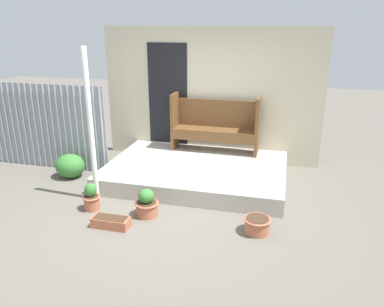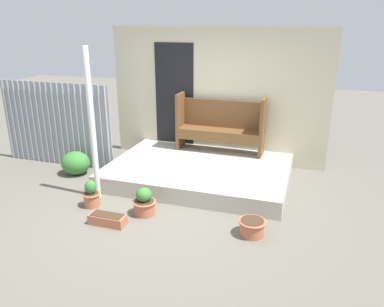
% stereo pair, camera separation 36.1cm
% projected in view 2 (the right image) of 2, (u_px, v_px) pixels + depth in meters
% --- Properties ---
extents(ground_plane, '(24.00, 24.00, 0.00)m').
position_uv_depth(ground_plane, '(167.00, 204.00, 5.79)').
color(ground_plane, '#666056').
extents(porch_slab, '(3.10, 2.17, 0.28)m').
position_uv_depth(porch_slab, '(199.00, 172.00, 6.66)').
color(porch_slab, '#B7B2A5').
rests_on(porch_slab, ground_plane).
extents(house_wall, '(4.30, 0.08, 2.60)m').
position_uv_depth(house_wall, '(214.00, 96.00, 7.29)').
color(house_wall, beige).
rests_on(house_wall, ground_plane).
extents(fence_corrugated, '(2.38, 0.05, 1.61)m').
position_uv_depth(fence_corrugated, '(56.00, 124.00, 7.19)').
color(fence_corrugated, gray).
rests_on(fence_corrugated, ground_plane).
extents(support_post, '(0.08, 0.08, 2.35)m').
position_uv_depth(support_post, '(92.00, 126.00, 5.66)').
color(support_post, white).
rests_on(support_post, ground_plane).
extents(bench, '(1.67, 0.42, 1.09)m').
position_uv_depth(bench, '(220.00, 123.00, 7.13)').
color(bench, brown).
rests_on(bench, porch_slab).
extents(flower_pot_left, '(0.27, 0.27, 0.42)m').
position_uv_depth(flower_pot_left, '(91.00, 195.00, 5.66)').
color(flower_pot_left, '#B76647').
rests_on(flower_pot_left, ground_plane).
extents(flower_pot_middle, '(0.35, 0.35, 0.41)m').
position_uv_depth(flower_pot_middle, '(144.00, 203.00, 5.43)').
color(flower_pot_middle, '#B76647').
rests_on(flower_pot_middle, ground_plane).
extents(flower_pot_right, '(0.37, 0.37, 0.22)m').
position_uv_depth(flower_pot_right, '(252.00, 227.00, 4.92)').
color(flower_pot_right, '#B76647').
rests_on(flower_pot_right, ground_plane).
extents(planter_box_rect, '(0.52, 0.21, 0.15)m').
position_uv_depth(planter_box_rect, '(108.00, 219.00, 5.19)').
color(planter_box_rect, '#B76647').
rests_on(planter_box_rect, ground_plane).
extents(shrub_by_fence, '(0.53, 0.48, 0.43)m').
position_uv_depth(shrub_by_fence, '(76.00, 163.00, 6.87)').
color(shrub_by_fence, '#387A33').
rests_on(shrub_by_fence, ground_plane).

